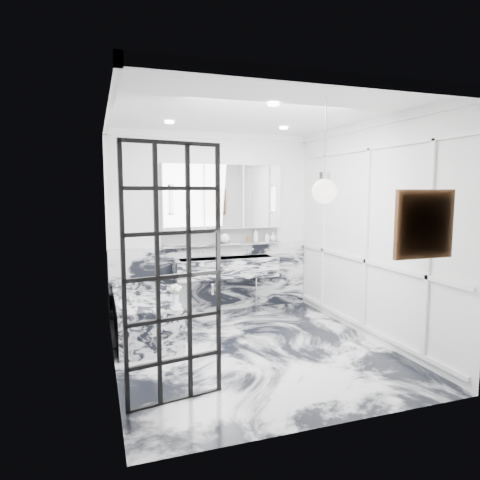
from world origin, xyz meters
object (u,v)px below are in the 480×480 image
object	(u,v)px
mirror_cabinet	(223,197)
trough_sink	(226,267)
crittall_door	(174,276)
bathtub	(145,316)

from	to	relation	value
mirror_cabinet	trough_sink	bearing A→B (deg)	-90.00
trough_sink	mirror_cabinet	world-z (taller)	mirror_cabinet
crittall_door	mirror_cabinet	world-z (taller)	crittall_door
crittall_door	bathtub	distance (m)	2.07
trough_sink	bathtub	distance (m)	1.55
bathtub	mirror_cabinet	bearing A→B (deg)	32.06
crittall_door	trough_sink	size ratio (longest dim) A/B	1.45
mirror_cabinet	bathtub	distance (m)	2.20
mirror_cabinet	bathtub	size ratio (longest dim) A/B	1.15
crittall_door	trough_sink	world-z (taller)	crittall_door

